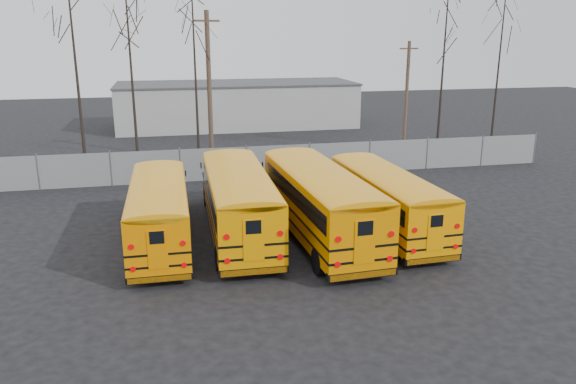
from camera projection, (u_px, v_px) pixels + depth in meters
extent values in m
plane|color=black|center=(288.00, 249.00, 23.48)|extent=(120.00, 120.00, 0.00)
cube|color=gray|center=(246.00, 163.00, 34.47)|extent=(40.00, 0.04, 2.00)
cube|color=#AAABA6|center=(237.00, 105.00, 53.38)|extent=(22.00, 8.00, 4.00)
cylinder|color=black|center=(131.00, 266.00, 20.66)|extent=(0.26, 0.92, 0.92)
cylinder|color=black|center=(188.00, 261.00, 21.07)|extent=(0.26, 0.92, 0.92)
cylinder|color=black|center=(140.00, 205.00, 27.90)|extent=(0.26, 0.92, 0.92)
cylinder|color=black|center=(183.00, 202.00, 28.30)|extent=(0.26, 0.92, 0.92)
cube|color=orange|center=(159.00, 212.00, 23.37)|extent=(2.37, 8.54, 2.15)
cube|color=orange|center=(161.00, 193.00, 28.28)|extent=(2.07, 1.58, 0.92)
cube|color=black|center=(158.00, 202.00, 23.06)|extent=(2.40, 7.62, 0.64)
cube|color=black|center=(160.00, 221.00, 24.28)|extent=(2.41, 10.11, 0.08)
cube|color=black|center=(160.00, 211.00, 24.16)|extent=(2.41, 10.11, 0.08)
cube|color=black|center=(160.00, 278.00, 19.75)|extent=(2.35, 0.22, 0.26)
cube|color=black|center=(162.00, 199.00, 29.10)|extent=(2.20, 0.20, 0.24)
cube|color=orange|center=(158.00, 250.00, 19.36)|extent=(0.69, 0.04, 1.42)
cylinder|color=#B20505|center=(133.00, 269.00, 19.35)|extent=(0.20, 0.04, 0.20)
cylinder|color=#B20505|center=(184.00, 265.00, 19.70)|extent=(0.20, 0.04, 0.20)
cylinder|color=#B20505|center=(131.00, 247.00, 19.13)|extent=(0.20, 0.04, 0.20)
cylinder|color=#B20505|center=(183.00, 243.00, 19.47)|extent=(0.20, 0.04, 0.20)
cylinder|color=black|center=(219.00, 258.00, 21.27)|extent=(0.30, 1.01, 1.00)
cylinder|color=black|center=(278.00, 253.00, 21.70)|extent=(0.30, 1.01, 1.00)
cylinder|color=black|center=(207.00, 196.00, 29.23)|extent=(0.30, 1.01, 1.00)
cylinder|color=black|center=(250.00, 194.00, 29.65)|extent=(0.30, 1.01, 1.00)
cube|color=orange|center=(239.00, 202.00, 24.24)|extent=(2.69, 9.39, 2.36)
cube|color=orange|center=(228.00, 184.00, 29.63)|extent=(2.29, 1.75, 1.00)
cube|color=black|center=(239.00, 191.00, 23.90)|extent=(2.71, 8.39, 0.70)
cube|color=black|center=(237.00, 212.00, 25.24)|extent=(2.76, 11.12, 0.09)
cube|color=black|center=(237.00, 201.00, 25.10)|extent=(2.76, 11.12, 0.09)
cube|color=black|center=(254.00, 271.00, 20.27)|extent=(2.58, 0.27, 0.28)
cube|color=black|center=(226.00, 190.00, 30.55)|extent=(2.42, 0.25, 0.26)
cube|color=orange|center=(254.00, 240.00, 19.83)|extent=(0.75, 0.05, 1.56)
cylinder|color=#B20505|center=(227.00, 261.00, 19.83)|extent=(0.22, 0.04, 0.22)
cylinder|color=#B20505|center=(280.00, 257.00, 20.19)|extent=(0.22, 0.04, 0.22)
cylinder|color=#B20505|center=(227.00, 237.00, 19.58)|extent=(0.22, 0.04, 0.22)
cylinder|color=#B20505|center=(280.00, 233.00, 19.94)|extent=(0.22, 0.04, 0.22)
cylinder|color=black|center=(319.00, 261.00, 20.89)|extent=(0.35, 1.05, 1.04)
cylinder|color=black|center=(377.00, 255.00, 21.49)|extent=(0.35, 1.05, 1.04)
cylinder|color=black|center=(266.00, 197.00, 28.99)|extent=(0.35, 1.05, 1.04)
cylinder|color=black|center=(309.00, 194.00, 29.58)|extent=(0.35, 1.05, 1.04)
cube|color=orange|center=(320.00, 202.00, 23.99)|extent=(3.11, 9.79, 2.44)
cube|color=orange|center=(286.00, 184.00, 29.48)|extent=(2.43, 1.89, 1.04)
cube|color=black|center=(322.00, 191.00, 23.64)|extent=(3.09, 8.75, 0.73)
cube|color=black|center=(314.00, 213.00, 25.01)|extent=(3.23, 11.58, 0.09)
cube|color=black|center=(314.00, 202.00, 24.87)|extent=(3.23, 11.58, 0.09)
cube|color=black|center=(362.00, 274.00, 19.96)|extent=(2.67, 0.37, 0.29)
cube|color=black|center=(282.00, 190.00, 30.41)|extent=(2.50, 0.34, 0.27)
cube|color=orange|center=(365.00, 242.00, 19.50)|extent=(0.78, 0.08, 1.61)
cylinder|color=#B20505|center=(338.00, 265.00, 19.44)|extent=(0.23, 0.05, 0.23)
cylinder|color=#B20505|center=(390.00, 259.00, 19.95)|extent=(0.23, 0.05, 0.23)
cylinder|color=#B20505|center=(338.00, 239.00, 19.19)|extent=(0.23, 0.05, 0.23)
cylinder|color=#B20505|center=(391.00, 234.00, 19.69)|extent=(0.23, 0.05, 0.23)
cylinder|color=black|center=(394.00, 249.00, 22.23)|extent=(0.30, 0.93, 0.92)
cylinder|color=black|center=(441.00, 244.00, 22.74)|extent=(0.30, 0.93, 0.92)
cylinder|color=black|center=(330.00, 196.00, 29.44)|extent=(0.30, 0.93, 0.92)
cylinder|color=black|center=(367.00, 193.00, 29.95)|extent=(0.30, 0.93, 0.92)
cube|color=orange|center=(388.00, 200.00, 24.98)|extent=(2.68, 8.68, 2.17)
cube|color=orange|center=(347.00, 184.00, 29.87)|extent=(2.14, 1.66, 0.92)
cube|color=black|center=(390.00, 190.00, 24.67)|extent=(2.67, 7.76, 0.65)
cube|color=black|center=(380.00, 209.00, 25.89)|extent=(2.77, 10.27, 0.08)
cube|color=black|center=(380.00, 199.00, 25.76)|extent=(2.77, 10.27, 0.08)
cube|color=black|center=(432.00, 259.00, 21.38)|extent=(2.37, 0.30, 0.26)
cube|color=black|center=(342.00, 190.00, 30.70)|extent=(2.22, 0.28, 0.24)
cube|color=orange|center=(436.00, 233.00, 20.98)|extent=(0.69, 0.07, 1.43)
cylinder|color=#B20505|center=(414.00, 251.00, 20.94)|extent=(0.20, 0.05, 0.20)
cylinder|color=#B20505|center=(455.00, 247.00, 21.37)|extent=(0.20, 0.05, 0.20)
cylinder|color=#B20505|center=(415.00, 230.00, 20.71)|extent=(0.20, 0.05, 0.20)
cylinder|color=#B20505|center=(457.00, 226.00, 21.14)|extent=(0.20, 0.05, 0.20)
cylinder|color=#4D392C|center=(209.00, 89.00, 37.57)|extent=(0.31, 0.31, 10.10)
cube|color=#4D392C|center=(207.00, 21.00, 36.36)|extent=(1.73, 0.75, 0.13)
cylinder|color=brown|center=(406.00, 97.00, 41.60)|extent=(0.25, 0.25, 8.10)
cube|color=brown|center=(409.00, 49.00, 40.63)|extent=(1.44, 0.16, 0.11)
cone|color=black|center=(77.00, 74.00, 32.71)|extent=(0.26, 0.26, 12.69)
cone|color=black|center=(132.00, 76.00, 33.23)|extent=(0.26, 0.26, 12.39)
cone|color=black|center=(195.00, 71.00, 35.73)|extent=(0.26, 0.26, 12.63)
cone|color=black|center=(442.00, 74.00, 37.99)|extent=(0.26, 0.26, 11.93)
cone|color=black|center=(498.00, 73.00, 38.53)|extent=(0.26, 0.26, 12.00)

